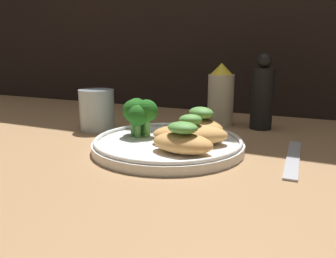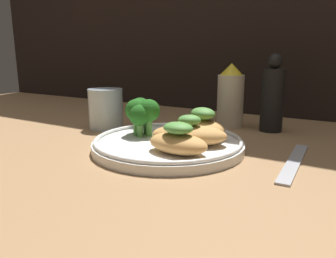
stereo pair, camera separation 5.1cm
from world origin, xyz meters
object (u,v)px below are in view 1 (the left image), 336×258
plate (168,144)px  drinking_glass (97,110)px  broccoli_bunch (139,113)px  pepper_grinder (262,96)px  sauce_bottle (221,96)px

plate → drinking_glass: bearing=160.2°
broccoli_bunch → drinking_glass: drinking_glass is taller
pepper_grinder → drinking_glass: pepper_grinder is taller
plate → drinking_glass: size_ratio=2.98×
plate → drinking_glass: (-18.72, 6.75, 3.04)cm
plate → drinking_glass: drinking_glass is taller
plate → sauce_bottle: bearing=83.9°
broccoli_bunch → pepper_grinder: pepper_grinder is taller
broccoli_bunch → drinking_glass: bearing=156.8°
sauce_bottle → drinking_glass: 25.74cm
plate → pepper_grinder: size_ratio=1.60×
pepper_grinder → broccoli_bunch: bearing=-129.6°
plate → drinking_glass: 20.13cm
pepper_grinder → drinking_glass: bearing=-153.5°
drinking_glass → sauce_bottle: bearing=35.0°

